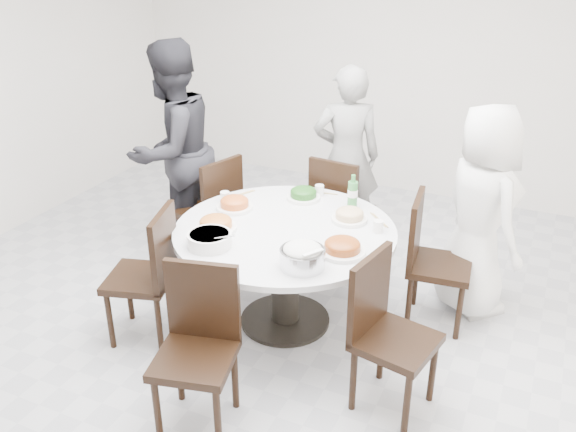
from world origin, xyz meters
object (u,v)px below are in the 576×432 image
at_px(beverage_bottle, 353,191).
at_px(soup_bowl, 210,240).
at_px(chair_s, 194,356).
at_px(chair_sw, 140,275).
at_px(chair_nw, 208,210).
at_px(chair_ne, 440,263).
at_px(chair_se, 397,339).
at_px(diner_left, 173,151).
at_px(dining_table, 285,276).
at_px(diner_middle, 346,157).
at_px(diner_right, 481,212).
at_px(chair_n, 342,209).
at_px(rice_bowl, 302,258).

bearing_deg(beverage_bottle, soup_bowl, -123.27).
bearing_deg(soup_bowl, chair_s, -66.34).
relative_size(chair_sw, chair_s, 1.00).
relative_size(chair_nw, chair_s, 1.00).
bearing_deg(chair_nw, chair_ne, 103.95).
xyz_separation_m(chair_se, diner_left, (-2.25, 1.15, 0.43)).
bearing_deg(dining_table, soup_bowl, -127.77).
xyz_separation_m(chair_s, diner_left, (-1.30, 1.75, 0.43)).
xyz_separation_m(chair_sw, beverage_bottle, (1.11, 1.07, 0.40)).
xyz_separation_m(diner_middle, soup_bowl, (-0.27, -1.81, -0.00)).
bearing_deg(diner_right, chair_sw, 81.39).
xyz_separation_m(chair_s, soup_bowl, (-0.30, 0.69, 0.32)).
bearing_deg(chair_se, soup_bowl, 97.87).
height_order(chair_nw, chair_sw, same).
height_order(chair_n, soup_bowl, chair_n).
xyz_separation_m(chair_nw, rice_bowl, (1.26, -0.97, 0.33)).
bearing_deg(chair_ne, chair_n, 52.29).
distance_m(rice_bowl, beverage_bottle, 0.95).
distance_m(dining_table, chair_s, 1.12).
relative_size(diner_right, beverage_bottle, 6.29).
height_order(diner_middle, soup_bowl, diner_middle).
distance_m(chair_n, rice_bowl, 1.51).
relative_size(chair_nw, chair_sw, 1.00).
bearing_deg(diner_left, diner_right, 102.94).
distance_m(dining_table, chair_n, 1.04).
bearing_deg(chair_ne, rice_bowl, 136.97).
bearing_deg(chair_s, diner_right, 44.32).
distance_m(chair_n, chair_nw, 1.11).
bearing_deg(dining_table, chair_sw, -146.42).
xyz_separation_m(diner_right, rice_bowl, (-0.85, -1.19, 0.04)).
height_order(chair_nw, chair_s, same).
relative_size(chair_sw, chair_se, 1.00).
xyz_separation_m(dining_table, chair_s, (-0.03, -1.11, 0.10)).
bearing_deg(soup_bowl, chair_se, -3.74).
relative_size(chair_ne, chair_sw, 1.00).
height_order(diner_right, beverage_bottle, diner_right).
height_order(chair_s, beverage_bottle, beverage_bottle).
relative_size(dining_table, diner_right, 0.97).
relative_size(dining_table, soup_bowl, 5.28).
relative_size(chair_nw, diner_middle, 0.60).
bearing_deg(chair_se, dining_table, 73.05).
relative_size(chair_nw, diner_left, 0.52).
relative_size(chair_n, chair_sw, 1.00).
bearing_deg(chair_ne, diner_middle, 41.95).
xyz_separation_m(chair_ne, soup_bowl, (-1.30, -0.88, 0.32)).
bearing_deg(chair_n, chair_nw, 32.23).
distance_m(chair_s, rice_bowl, 0.84).
bearing_deg(chair_ne, chair_sw, 113.14).
bearing_deg(diner_middle, chair_nw, 18.81).
distance_m(chair_nw, rice_bowl, 1.62).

